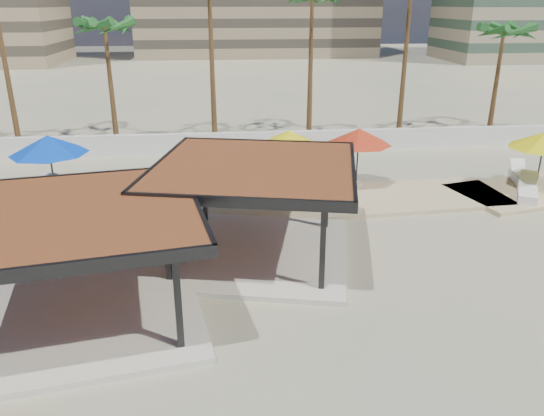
{
  "coord_description": "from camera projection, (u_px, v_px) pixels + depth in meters",
  "views": [
    {
      "loc": [
        -2.73,
        -14.55,
        8.31
      ],
      "look_at": [
        -0.93,
        3.11,
        1.4
      ],
      "focal_mm": 35.0,
      "sensor_mm": 36.0,
      "label": 1
    }
  ],
  "objects": [
    {
      "name": "lounger_a",
      "position": [
        41.0,
        193.0,
        23.62
      ],
      "size": [
        1.09,
        2.21,
        0.8
      ],
      "rotation": [
        0.0,
        0.0,
        1.37
      ],
      "color": "white",
      "rests_on": "promenade"
    },
    {
      "name": "pavilion_central",
      "position": [
        255.0,
        202.0,
        17.96
      ],
      "size": [
        7.88,
        7.88,
        3.34
      ],
      "rotation": [
        0.0,
        0.0,
        -0.22
      ],
      "color": "beige",
      "rests_on": "ground"
    },
    {
      "name": "umbrella_e",
      "position": [
        544.0,
        140.0,
        23.73
      ],
      "size": [
        3.58,
        3.58,
        2.74
      ],
      "rotation": [
        0.0,
        0.0,
        -0.18
      ],
      "color": "beige",
      "rests_on": "promenade"
    },
    {
      "name": "lounger_b",
      "position": [
        527.0,
        192.0,
        23.62
      ],
      "size": [
        1.84,
        2.49,
        0.92
      ],
      "rotation": [
        0.0,
        0.0,
        1.07
      ],
      "color": "white",
      "rests_on": "promenade"
    },
    {
      "name": "promenade",
      "position": [
        326.0,
        197.0,
        24.03
      ],
      "size": [
        44.45,
        7.97,
        0.24
      ],
      "color": "#C6B284",
      "rests_on": "ground"
    },
    {
      "name": "pavilion_west",
      "position": [
        80.0,
        254.0,
        14.29
      ],
      "size": [
        7.5,
        7.5,
        3.29
      ],
      "rotation": [
        0.0,
        0.0,
        0.17
      ],
      "color": "beige",
      "rests_on": "ground"
    },
    {
      "name": "lounger_d",
      "position": [
        520.0,
        176.0,
        25.82
      ],
      "size": [
        1.31,
        2.28,
        0.82
      ],
      "rotation": [
        0.0,
        0.0,
        1.27
      ],
      "color": "white",
      "rests_on": "promenade"
    },
    {
      "name": "umbrella_c",
      "position": [
        359.0,
        137.0,
        24.42
      ],
      "size": [
        3.94,
        3.94,
        2.72
      ],
      "rotation": [
        0.0,
        0.0,
        -0.36
      ],
      "color": "beige",
      "rests_on": "promenade"
    },
    {
      "name": "palm_g",
      "position": [
        503.0,
        34.0,
        32.71
      ],
      "size": [
        3.0,
        3.0,
        7.51
      ],
      "color": "brown",
      "rests_on": "ground"
    },
    {
      "name": "boundary_wall",
      "position": [
        266.0,
        142.0,
        31.37
      ],
      "size": [
        56.0,
        0.3,
        1.2
      ],
      "primitive_type": "cube",
      "color": "silver",
      "rests_on": "ground"
    },
    {
      "name": "umbrella_b",
      "position": [
        289.0,
        139.0,
        23.66
      ],
      "size": [
        4.03,
        4.03,
        2.82
      ],
      "rotation": [
        0.0,
        0.0,
        -0.33
      ],
      "color": "beige",
      "rests_on": "promenade"
    },
    {
      "name": "palm_c",
      "position": [
        105.0,
        30.0,
        30.21
      ],
      "size": [
        3.0,
        3.0,
        7.9
      ],
      "color": "brown",
      "rests_on": "ground"
    },
    {
      "name": "ground",
      "position": [
        311.0,
        284.0,
        16.76
      ],
      "size": [
        200.0,
        200.0,
        0.0
      ],
      "primitive_type": "plane",
      "color": "tan",
      "rests_on": "ground"
    },
    {
      "name": "umbrella_f",
      "position": [
        48.0,
        145.0,
        22.35
      ],
      "size": [
        3.91,
        3.91,
        2.92
      ],
      "rotation": [
        0.0,
        0.0,
        0.22
      ],
      "color": "beige",
      "rests_on": "promenade"
    },
    {
      "name": "palm_e",
      "position": [
        312.0,
        3.0,
        31.1
      ],
      "size": [
        3.0,
        3.0,
        9.46
      ],
      "color": "brown",
      "rests_on": "ground"
    }
  ]
}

